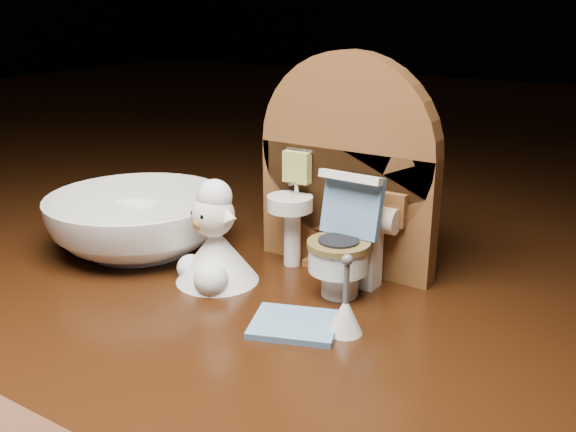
# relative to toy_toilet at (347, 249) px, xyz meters

# --- Properties ---
(backdrop_panel) EXTENTS (0.13, 0.05, 0.15)m
(backdrop_panel) POSITION_rel_toy_toilet_xyz_m (-0.02, 0.03, 0.04)
(backdrop_panel) COLOR brown
(backdrop_panel) RESTS_ON ground
(toy_toilet) EXTENTS (0.04, 0.05, 0.08)m
(toy_toilet) POSITION_rel_toy_toilet_xyz_m (0.00, 0.00, 0.00)
(toy_toilet) COLOR white
(toy_toilet) RESTS_ON ground
(bath_mat) EXTENTS (0.06, 0.06, 0.00)m
(bath_mat) POSITION_rel_toy_toilet_xyz_m (-0.00, -0.06, -0.03)
(bath_mat) COLOR #608CB7
(bath_mat) RESTS_ON ground
(toilet_brush) EXTENTS (0.02, 0.02, 0.05)m
(toilet_brush) POSITION_rel_toy_toilet_xyz_m (0.03, -0.05, -0.02)
(toilet_brush) COLOR white
(toilet_brush) RESTS_ON ground
(plush_lamb) EXTENTS (0.06, 0.06, 0.07)m
(plush_lamb) POSITION_rel_toy_toilet_xyz_m (-0.08, -0.03, -0.00)
(plush_lamb) COLOR white
(plush_lamb) RESTS_ON ground
(ceramic_bowl) EXTENTS (0.14, 0.14, 0.04)m
(ceramic_bowl) POSITION_rel_toy_toilet_xyz_m (-0.17, -0.02, -0.01)
(ceramic_bowl) COLOR white
(ceramic_bowl) RESTS_ON ground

